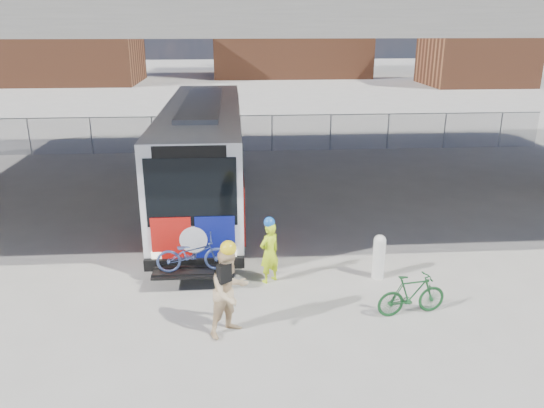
{
  "coord_description": "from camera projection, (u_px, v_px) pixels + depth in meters",
  "views": [
    {
      "loc": [
        -0.91,
        -14.52,
        6.32
      ],
      "look_at": [
        0.07,
        -0.94,
        1.6
      ],
      "focal_mm": 35.0,
      "sensor_mm": 36.0,
      "label": 1
    }
  ],
  "objects": [
    {
      "name": "bus",
      "position": [
        204.0,
        147.0,
        18.73
      ],
      "size": [
        2.67,
        12.91,
        3.69
      ],
      "color": "silver",
      "rests_on": "ground"
    },
    {
      "name": "overpass",
      "position": [
        259.0,
        13.0,
        17.44
      ],
      "size": [
        40.0,
        16.0,
        7.95
      ],
      "color": "#605E59",
      "rests_on": "ground"
    },
    {
      "name": "chainlink_fence",
      "position": [
        252.0,
        123.0,
        26.66
      ],
      "size": [
        30.0,
        0.06,
        30.0
      ],
      "color": "gray",
      "rests_on": "ground"
    },
    {
      "name": "cyclist_tan",
      "position": [
        229.0,
        291.0,
        11.03
      ],
      "size": [
        1.19,
        1.16,
        2.13
      ],
      "rotation": [
        0.0,
        0.0,
        0.68
      ],
      "color": "#D4B488",
      "rests_on": "ground"
    },
    {
      "name": "bollard",
      "position": [
        379.0,
        255.0,
        13.58
      ],
      "size": [
        0.31,
        0.31,
        1.19
      ],
      "color": "silver",
      "rests_on": "ground"
    },
    {
      "name": "ground",
      "position": [
        267.0,
        244.0,
        15.82
      ],
      "size": [
        160.0,
        160.0,
        0.0
      ],
      "primitive_type": "plane",
      "color": "#9E9991",
      "rests_on": "ground"
    },
    {
      "name": "cyclist_hivis",
      "position": [
        269.0,
        251.0,
        13.32
      ],
      "size": [
        0.7,
        0.65,
        1.76
      ],
      "rotation": [
        0.0,
        0.0,
        3.77
      ],
      "color": "#D7FF1A",
      "rests_on": "ground"
    },
    {
      "name": "bike_parked",
      "position": [
        412.0,
        295.0,
        11.91
      ],
      "size": [
        1.69,
        0.72,
        0.98
      ],
      "primitive_type": "imported",
      "rotation": [
        0.0,
        0.0,
        1.73
      ],
      "color": "#164720",
      "rests_on": "ground"
    },
    {
      "name": "brick_buildings",
      "position": [
        251.0,
        29.0,
        59.57
      ],
      "size": [
        54.0,
        22.0,
        12.0
      ],
      "color": "brown",
      "rests_on": "ground"
    }
  ]
}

